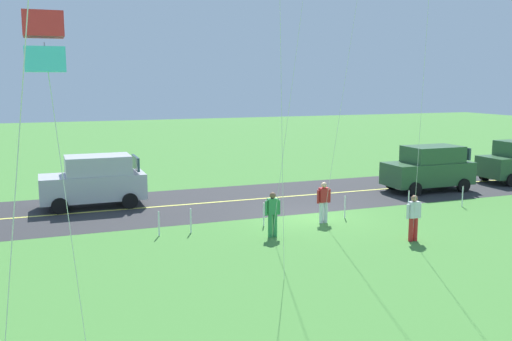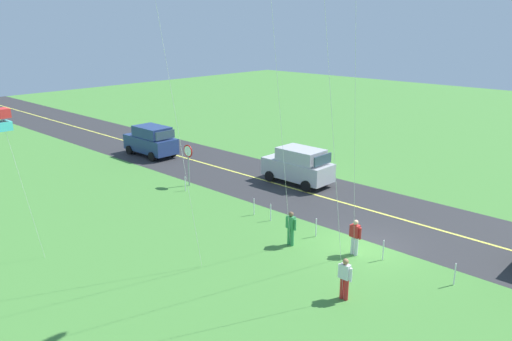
% 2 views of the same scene
% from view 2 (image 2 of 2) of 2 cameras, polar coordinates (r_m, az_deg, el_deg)
% --- Properties ---
extents(ground_plane, '(120.00, 120.00, 0.10)m').
position_cam_2_polar(ground_plane, '(23.19, 12.24, -8.48)').
color(ground_plane, '#478438').
extents(asphalt_road, '(120.00, 7.00, 0.00)m').
position_cam_2_polar(asphalt_road, '(26.44, 16.80, -5.50)').
color(asphalt_road, '#2D2D30').
rests_on(asphalt_road, ground).
extents(road_centre_stripe, '(120.00, 0.16, 0.00)m').
position_cam_2_polar(road_centre_stripe, '(26.44, 16.80, -5.49)').
color(road_centre_stripe, '#E5E04C').
rests_on(road_centre_stripe, asphalt_road).
extents(car_suv_foreground, '(4.40, 2.12, 2.24)m').
position_cam_2_polar(car_suv_foreground, '(30.83, 4.87, 0.60)').
color(car_suv_foreground, '#B7B7BC').
rests_on(car_suv_foreground, ground).
extents(car_parked_east_far, '(4.40, 2.12, 2.24)m').
position_cam_2_polar(car_parked_east_far, '(38.00, -11.88, 3.38)').
color(car_parked_east_far, navy).
rests_on(car_parked_east_far, ground).
extents(stop_sign, '(0.76, 0.08, 2.56)m').
position_cam_2_polar(stop_sign, '(30.39, -7.74, 1.53)').
color(stop_sign, gray).
rests_on(stop_sign, ground).
extents(person_adult_near, '(0.58, 0.22, 1.60)m').
position_cam_2_polar(person_adult_near, '(18.54, 10.09, -11.92)').
color(person_adult_near, red).
rests_on(person_adult_near, ground).
extents(person_adult_companion, '(0.58, 0.22, 1.60)m').
position_cam_2_polar(person_adult_companion, '(22.41, 3.99, -6.47)').
color(person_adult_companion, '#338C4C').
rests_on(person_adult_companion, ground).
extents(person_child_watcher, '(0.58, 0.22, 1.60)m').
position_cam_2_polar(person_child_watcher, '(21.90, 11.23, -7.35)').
color(person_child_watcher, silver).
rests_on(person_child_watcher, ground).
extents(kite_purple_back, '(0.78, 1.03, 6.43)m').
position_cam_2_polar(kite_purple_back, '(21.82, -27.01, 5.17)').
color(kite_purple_back, silver).
rests_on(kite_purple_back, ground).
extents(fence_post_1, '(0.05, 0.05, 0.90)m').
position_cam_2_polar(fence_post_1, '(20.76, 21.74, -10.94)').
color(fence_post_1, silver).
rests_on(fence_post_1, ground).
extents(fence_post_2, '(0.05, 0.05, 0.90)m').
position_cam_2_polar(fence_post_2, '(21.85, 14.32, -8.80)').
color(fence_post_2, silver).
rests_on(fence_post_2, ground).
extents(fence_post_3, '(0.05, 0.05, 0.90)m').
position_cam_2_polar(fence_post_3, '(23.54, 6.87, -6.48)').
color(fence_post_3, silver).
rests_on(fence_post_3, ground).
extents(fence_post_4, '(0.05, 0.05, 0.90)m').
position_cam_2_polar(fence_post_4, '(25.18, 1.69, -4.79)').
color(fence_post_4, silver).
rests_on(fence_post_4, ground).
extents(fence_post_5, '(0.05, 0.05, 0.90)m').
position_cam_2_polar(fence_post_5, '(25.91, -0.23, -4.15)').
color(fence_post_5, silver).
rests_on(fence_post_5, ground).
extents(fence_post_6, '(0.05, 0.05, 0.90)m').
position_cam_2_polar(fence_post_6, '(29.84, -8.08, -1.48)').
color(fence_post_6, silver).
rests_on(fence_post_6, ground).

